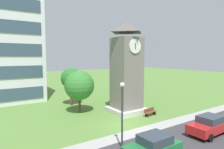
{
  "coord_description": "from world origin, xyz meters",
  "views": [
    {
      "loc": [
        -11.82,
        -15.07,
        6.98
      ],
      "look_at": [
        1.51,
        4.89,
        4.79
      ],
      "focal_mm": 31.0,
      "sensor_mm": 36.0,
      "label": 1
    }
  ],
  "objects_px": {
    "street_lamp": "(122,107)",
    "tree_by_building": "(71,79)",
    "clock_tower": "(127,73)",
    "tree_streetside": "(79,85)",
    "tree_near_tower": "(126,76)",
    "parked_car_red": "(209,125)",
    "parked_car_green": "(153,147)",
    "park_bench": "(150,112)"
  },
  "relations": [
    {
      "from": "park_bench",
      "to": "tree_streetside",
      "type": "distance_m",
      "value": 9.19
    },
    {
      "from": "street_lamp",
      "to": "parked_car_green",
      "type": "height_order",
      "value": "street_lamp"
    },
    {
      "from": "tree_near_tower",
      "to": "clock_tower",
      "type": "bearing_deg",
      "value": -127.31
    },
    {
      "from": "tree_streetside",
      "to": "park_bench",
      "type": "bearing_deg",
      "value": -42.35
    },
    {
      "from": "tree_near_tower",
      "to": "parked_car_green",
      "type": "height_order",
      "value": "tree_near_tower"
    },
    {
      "from": "park_bench",
      "to": "parked_car_red",
      "type": "distance_m",
      "value": 6.99
    },
    {
      "from": "clock_tower",
      "to": "tree_streetside",
      "type": "height_order",
      "value": "clock_tower"
    },
    {
      "from": "park_bench",
      "to": "clock_tower",
      "type": "bearing_deg",
      "value": 116.86
    },
    {
      "from": "parked_car_green",
      "to": "parked_car_red",
      "type": "distance_m",
      "value": 7.33
    },
    {
      "from": "parked_car_green",
      "to": "park_bench",
      "type": "bearing_deg",
      "value": 46.22
    },
    {
      "from": "tree_streetside",
      "to": "tree_near_tower",
      "type": "bearing_deg",
      "value": 21.77
    },
    {
      "from": "parked_car_green",
      "to": "parked_car_red",
      "type": "height_order",
      "value": "same"
    },
    {
      "from": "park_bench",
      "to": "street_lamp",
      "type": "bearing_deg",
      "value": -148.09
    },
    {
      "from": "parked_car_green",
      "to": "tree_streetside",
      "type": "bearing_deg",
      "value": 87.89
    },
    {
      "from": "street_lamp",
      "to": "parked_car_green",
      "type": "bearing_deg",
      "value": -69.98
    },
    {
      "from": "clock_tower",
      "to": "street_lamp",
      "type": "bearing_deg",
      "value": -129.86
    },
    {
      "from": "tree_by_building",
      "to": "parked_car_green",
      "type": "bearing_deg",
      "value": -93.74
    },
    {
      "from": "tree_by_building",
      "to": "tree_near_tower",
      "type": "xyz_separation_m",
      "value": [
        9.93,
        -0.01,
        -0.21
      ]
    },
    {
      "from": "tree_streetside",
      "to": "tree_near_tower",
      "type": "relative_size",
      "value": 1.02
    },
    {
      "from": "clock_tower",
      "to": "tree_near_tower",
      "type": "xyz_separation_m",
      "value": [
        5.56,
        7.3,
        -1.37
      ]
    },
    {
      "from": "park_bench",
      "to": "tree_streetside",
      "type": "relative_size",
      "value": 0.35
    },
    {
      "from": "tree_by_building",
      "to": "parked_car_red",
      "type": "height_order",
      "value": "tree_by_building"
    },
    {
      "from": "park_bench",
      "to": "tree_by_building",
      "type": "xyz_separation_m",
      "value": [
        -5.78,
        10.09,
        3.38
      ]
    },
    {
      "from": "clock_tower",
      "to": "tree_by_building",
      "type": "distance_m",
      "value": 8.6
    },
    {
      "from": "clock_tower",
      "to": "tree_streetside",
      "type": "relative_size",
      "value": 2.1
    },
    {
      "from": "tree_near_tower",
      "to": "parked_car_red",
      "type": "xyz_separation_m",
      "value": [
        -3.74,
        -17.05,
        -2.77
      ]
    },
    {
      "from": "clock_tower",
      "to": "parked_car_red",
      "type": "distance_m",
      "value": 10.75
    },
    {
      "from": "tree_streetside",
      "to": "parked_car_green",
      "type": "relative_size",
      "value": 1.3
    },
    {
      "from": "tree_by_building",
      "to": "tree_streetside",
      "type": "bearing_deg",
      "value": -98.72
    },
    {
      "from": "street_lamp",
      "to": "tree_near_tower",
      "type": "relative_size",
      "value": 0.98
    },
    {
      "from": "parked_car_red",
      "to": "park_bench",
      "type": "bearing_deg",
      "value": 93.42
    },
    {
      "from": "tree_by_building",
      "to": "tree_near_tower",
      "type": "height_order",
      "value": "tree_by_building"
    },
    {
      "from": "tree_by_building",
      "to": "parked_car_green",
      "type": "distance_m",
      "value": 17.59
    },
    {
      "from": "clock_tower",
      "to": "parked_car_red",
      "type": "xyz_separation_m",
      "value": [
        1.82,
        -9.75,
        -4.14
      ]
    },
    {
      "from": "clock_tower",
      "to": "tree_by_building",
      "type": "relative_size",
      "value": 2.07
    },
    {
      "from": "tree_near_tower",
      "to": "parked_car_red",
      "type": "relative_size",
      "value": 1.21
    },
    {
      "from": "street_lamp",
      "to": "parked_car_red",
      "type": "bearing_deg",
      "value": -14.57
    },
    {
      "from": "tree_by_building",
      "to": "clock_tower",
      "type": "bearing_deg",
      "value": -59.14
    },
    {
      "from": "parked_car_green",
      "to": "parked_car_red",
      "type": "relative_size",
      "value": 0.95
    },
    {
      "from": "street_lamp",
      "to": "tree_by_building",
      "type": "relative_size",
      "value": 0.95
    },
    {
      "from": "street_lamp",
      "to": "parked_car_red",
      "type": "distance_m",
      "value": 8.78
    },
    {
      "from": "street_lamp",
      "to": "tree_near_tower",
      "type": "xyz_separation_m",
      "value": [
        11.93,
        14.92,
        0.4
      ]
    }
  ]
}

